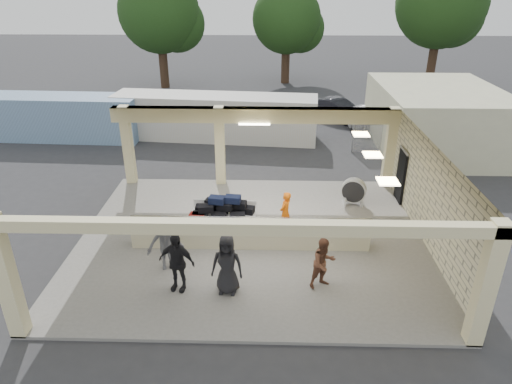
{
  "coord_description": "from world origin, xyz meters",
  "views": [
    {
      "loc": [
        0.55,
        -13.77,
        8.51
      ],
      "look_at": [
        0.16,
        1.0,
        1.43
      ],
      "focal_mm": 32.0,
      "sensor_mm": 36.0,
      "label": 1
    }
  ],
  "objects_px": {
    "car_white_a": "(396,119)",
    "container_white": "(215,117)",
    "baggage_counter": "(250,234)",
    "drum_fan": "(354,191)",
    "baggage_handler": "(285,213)",
    "passenger_b": "(177,262)",
    "luggage_cart": "(222,213)",
    "passenger_c": "(166,243)",
    "car_white_b": "(433,111)",
    "car_dark": "(337,110)",
    "passenger_d": "(227,265)",
    "passenger_a": "(324,263)",
    "container_blue": "(57,117)"
  },
  "relations": [
    {
      "from": "baggage_counter",
      "to": "car_white_b",
      "type": "relative_size",
      "value": 1.65
    },
    {
      "from": "baggage_counter",
      "to": "passenger_a",
      "type": "distance_m",
      "value": 3.11
    },
    {
      "from": "passenger_b",
      "to": "car_white_b",
      "type": "height_order",
      "value": "passenger_b"
    },
    {
      "from": "passenger_c",
      "to": "luggage_cart",
      "type": "bearing_deg",
      "value": 44.23
    },
    {
      "from": "car_dark",
      "to": "drum_fan",
      "type": "bearing_deg",
      "value": -140.95
    },
    {
      "from": "baggage_handler",
      "to": "car_white_a",
      "type": "height_order",
      "value": "baggage_handler"
    },
    {
      "from": "passenger_c",
      "to": "passenger_d",
      "type": "height_order",
      "value": "passenger_d"
    },
    {
      "from": "baggage_handler",
      "to": "car_dark",
      "type": "height_order",
      "value": "baggage_handler"
    },
    {
      "from": "baggage_counter",
      "to": "drum_fan",
      "type": "bearing_deg",
      "value": 39.05
    },
    {
      "from": "passenger_b",
      "to": "passenger_c",
      "type": "relative_size",
      "value": 1.03
    },
    {
      "from": "drum_fan",
      "to": "container_blue",
      "type": "distance_m",
      "value": 17.4
    },
    {
      "from": "passenger_c",
      "to": "container_blue",
      "type": "bearing_deg",
      "value": 111.15
    },
    {
      "from": "car_white_a",
      "to": "passenger_c",
      "type": "bearing_deg",
      "value": 162.46
    },
    {
      "from": "passenger_b",
      "to": "car_white_b",
      "type": "bearing_deg",
      "value": 67.05
    },
    {
      "from": "baggage_counter",
      "to": "passenger_c",
      "type": "distance_m",
      "value": 2.93
    },
    {
      "from": "passenger_a",
      "to": "container_blue",
      "type": "xyz_separation_m",
      "value": [
        -13.56,
        13.58,
        0.31
      ]
    },
    {
      "from": "passenger_a",
      "to": "baggage_handler",
      "type": "bearing_deg",
      "value": 80.97
    },
    {
      "from": "luggage_cart",
      "to": "car_dark",
      "type": "height_order",
      "value": "luggage_cart"
    },
    {
      "from": "drum_fan",
      "to": "container_white",
      "type": "distance_m",
      "value": 10.59
    },
    {
      "from": "car_white_a",
      "to": "container_white",
      "type": "bearing_deg",
      "value": 117.02
    },
    {
      "from": "baggage_handler",
      "to": "passenger_c",
      "type": "bearing_deg",
      "value": -27.56
    },
    {
      "from": "car_dark",
      "to": "container_blue",
      "type": "height_order",
      "value": "container_blue"
    },
    {
      "from": "drum_fan",
      "to": "passenger_d",
      "type": "distance_m",
      "value": 7.34
    },
    {
      "from": "passenger_d",
      "to": "car_dark",
      "type": "height_order",
      "value": "passenger_d"
    },
    {
      "from": "drum_fan",
      "to": "car_dark",
      "type": "relative_size",
      "value": 0.27
    },
    {
      "from": "drum_fan",
      "to": "car_white_a",
      "type": "distance_m",
      "value": 10.72
    },
    {
      "from": "luggage_cart",
      "to": "baggage_handler",
      "type": "distance_m",
      "value": 2.26
    },
    {
      "from": "baggage_handler",
      "to": "drum_fan",
      "type": "bearing_deg",
      "value": 160.37
    },
    {
      "from": "passenger_b",
      "to": "passenger_a",
      "type": "bearing_deg",
      "value": 17.07
    },
    {
      "from": "passenger_a",
      "to": "car_white_b",
      "type": "distance_m",
      "value": 19.01
    },
    {
      "from": "container_white",
      "to": "passenger_c",
      "type": "bearing_deg",
      "value": -85.21
    },
    {
      "from": "car_white_a",
      "to": "container_white",
      "type": "height_order",
      "value": "container_white"
    },
    {
      "from": "car_white_b",
      "to": "baggage_counter",
      "type": "bearing_deg",
      "value": 144.77
    },
    {
      "from": "passenger_c",
      "to": "car_white_a",
      "type": "xyz_separation_m",
      "value": [
        10.73,
        14.5,
        -0.23
      ]
    },
    {
      "from": "car_white_a",
      "to": "container_blue",
      "type": "height_order",
      "value": "container_blue"
    },
    {
      "from": "car_white_b",
      "to": "passenger_a",
      "type": "bearing_deg",
      "value": 154.05
    },
    {
      "from": "baggage_handler",
      "to": "passenger_b",
      "type": "height_order",
      "value": "passenger_b"
    },
    {
      "from": "baggage_handler",
      "to": "passenger_d",
      "type": "height_order",
      "value": "passenger_d"
    },
    {
      "from": "car_white_a",
      "to": "passenger_b",
      "type": "bearing_deg",
      "value": 165.68
    },
    {
      "from": "baggage_counter",
      "to": "baggage_handler",
      "type": "bearing_deg",
      "value": 38.15
    },
    {
      "from": "passenger_b",
      "to": "passenger_c",
      "type": "distance_m",
      "value": 1.16
    },
    {
      "from": "baggage_counter",
      "to": "car_white_b",
      "type": "bearing_deg",
      "value": 53.82
    },
    {
      "from": "luggage_cart",
      "to": "passenger_b",
      "type": "height_order",
      "value": "passenger_b"
    },
    {
      "from": "baggage_handler",
      "to": "baggage_counter",
      "type": "bearing_deg",
      "value": -20.9
    },
    {
      "from": "passenger_c",
      "to": "container_blue",
      "type": "relative_size",
      "value": 0.19
    },
    {
      "from": "luggage_cart",
      "to": "car_white_a",
      "type": "xyz_separation_m",
      "value": [
        9.22,
        12.13,
        -0.06
      ]
    },
    {
      "from": "drum_fan",
      "to": "passenger_b",
      "type": "distance_m",
      "value": 8.27
    },
    {
      "from": "passenger_b",
      "to": "container_white",
      "type": "distance_m",
      "value": 14.04
    },
    {
      "from": "baggage_counter",
      "to": "car_white_b",
      "type": "distance_m",
      "value": 18.34
    },
    {
      "from": "car_dark",
      "to": "car_white_b",
      "type": "bearing_deg",
      "value": -52.11
    }
  ]
}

